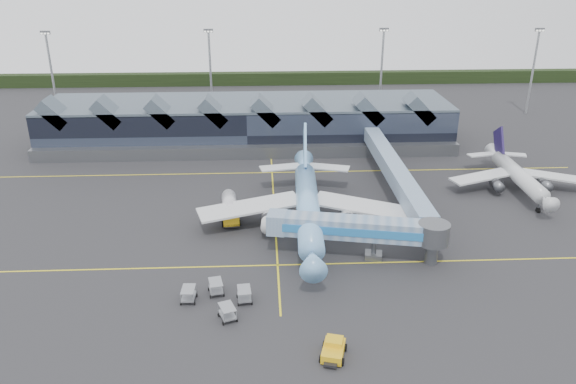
{
  "coord_description": "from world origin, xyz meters",
  "views": [
    {
      "loc": [
        -1.78,
        -75.69,
        39.69
      ],
      "look_at": [
        2.12,
        6.17,
        5.0
      ],
      "focal_mm": 35.0,
      "sensor_mm": 36.0,
      "label": 1
    }
  ],
  "objects_px": {
    "main_airliner": "(308,203)",
    "jet_bridge": "(368,230)",
    "fuel_truck": "(230,207)",
    "pushback_tug": "(333,350)",
    "regional_jet": "(517,174)"
  },
  "relations": [
    {
      "from": "regional_jet",
      "to": "jet_bridge",
      "type": "bearing_deg",
      "value": -141.51
    },
    {
      "from": "jet_bridge",
      "to": "pushback_tug",
      "type": "xyz_separation_m",
      "value": [
        -7.22,
        -20.85,
        -3.56
      ]
    },
    {
      "from": "pushback_tug",
      "to": "fuel_truck",
      "type": "bearing_deg",
      "value": 125.11
    },
    {
      "from": "fuel_truck",
      "to": "pushback_tug",
      "type": "relative_size",
      "value": 2.27
    },
    {
      "from": "main_airliner",
      "to": "jet_bridge",
      "type": "distance_m",
      "value": 13.31
    },
    {
      "from": "jet_bridge",
      "to": "main_airliner",
      "type": "bearing_deg",
      "value": 135.92
    },
    {
      "from": "jet_bridge",
      "to": "pushback_tug",
      "type": "height_order",
      "value": "jet_bridge"
    },
    {
      "from": "fuel_truck",
      "to": "pushback_tug",
      "type": "height_order",
      "value": "fuel_truck"
    },
    {
      "from": "main_airliner",
      "to": "fuel_truck",
      "type": "bearing_deg",
      "value": 167.66
    },
    {
      "from": "main_airliner",
      "to": "pushback_tug",
      "type": "relative_size",
      "value": 9.12
    },
    {
      "from": "jet_bridge",
      "to": "fuel_truck",
      "type": "xyz_separation_m",
      "value": [
        -19.9,
        14.28,
        -2.49
      ]
    },
    {
      "from": "regional_jet",
      "to": "pushback_tug",
      "type": "distance_m",
      "value": 59.43
    },
    {
      "from": "regional_jet",
      "to": "pushback_tug",
      "type": "relative_size",
      "value": 6.11
    },
    {
      "from": "regional_jet",
      "to": "fuel_truck",
      "type": "height_order",
      "value": "regional_jet"
    },
    {
      "from": "jet_bridge",
      "to": "regional_jet",
      "type": "bearing_deg",
      "value": 48.7
    }
  ]
}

